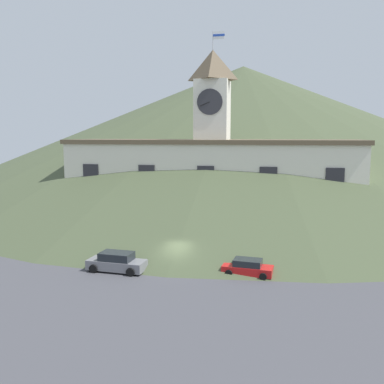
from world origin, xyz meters
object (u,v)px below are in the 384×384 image
at_px(car_red_sedan, 248,268).
at_px(pedestrian, 182,232).
at_px(street_lamp_right, 151,205).
at_px(street_lamp_center, 255,206).
at_px(car_yellow_coupe, 47,241).
at_px(car_silver_hatch, 83,246).
at_px(car_gray_pickup, 117,262).

relative_size(car_red_sedan, pedestrian, 2.73).
height_order(street_lamp_right, pedestrian, street_lamp_right).
distance_m(street_lamp_right, street_lamp_center, 13.18).
height_order(car_yellow_coupe, pedestrian, pedestrian).
relative_size(car_red_sedan, car_silver_hatch, 1.15).
height_order(street_lamp_center, pedestrian, street_lamp_center).
distance_m(street_lamp_center, car_gray_pickup, 20.02).
height_order(car_silver_hatch, car_yellow_coupe, car_silver_hatch).
bearing_deg(street_lamp_center, car_yellow_coupe, -156.53).
distance_m(street_lamp_right, car_gray_pickup, 16.45).
bearing_deg(street_lamp_center, pedestrian, -156.55).
relative_size(car_silver_hatch, car_yellow_coupe, 0.90).
height_order(street_lamp_right, car_yellow_coupe, street_lamp_right).
relative_size(car_red_sedan, car_yellow_coupe, 1.04).
height_order(street_lamp_right, car_silver_hatch, street_lamp_right).
bearing_deg(pedestrian, street_lamp_right, 90.84).
bearing_deg(car_silver_hatch, street_lamp_right, -108.16).
bearing_deg(street_lamp_center, car_gray_pickup, -125.32).
xyz_separation_m(car_red_sedan, pedestrian, (-8.60, 11.27, 0.24)).
distance_m(street_lamp_center, car_red_sedan, 15.19).
distance_m(car_yellow_coupe, car_gray_pickup, 12.63).
distance_m(street_lamp_center, car_silver_hatch, 20.72).
height_order(car_gray_pickup, pedestrian, car_gray_pickup).
relative_size(street_lamp_right, street_lamp_center, 0.89).
xyz_separation_m(street_lamp_center, car_yellow_coupe, (-22.29, -9.68, -3.14)).
bearing_deg(street_lamp_center, car_red_sedan, -88.84).
xyz_separation_m(street_lamp_right, car_gray_pickup, (1.73, -16.16, -2.57)).
bearing_deg(pedestrian, street_lamp_center, -29.32).
bearing_deg(pedestrian, car_gray_pickup, -156.87).
bearing_deg(street_lamp_center, street_lamp_right, 180.00).
xyz_separation_m(car_yellow_coupe, pedestrian, (14.00, 6.08, 0.28)).
height_order(street_lamp_center, car_silver_hatch, street_lamp_center).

